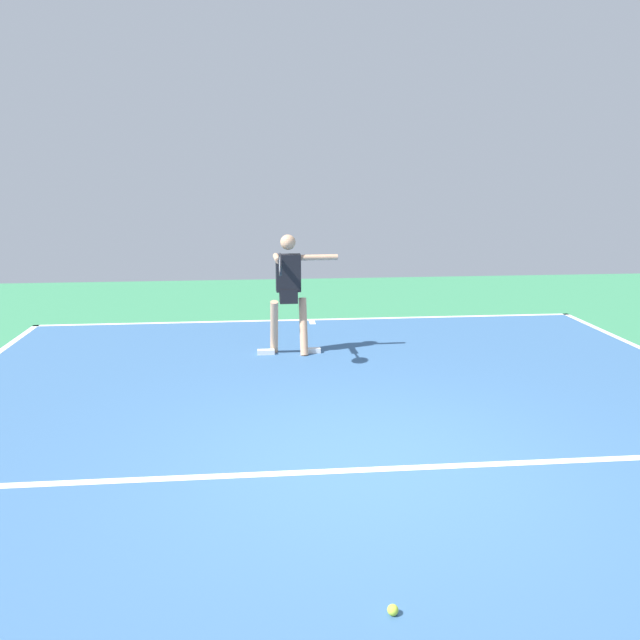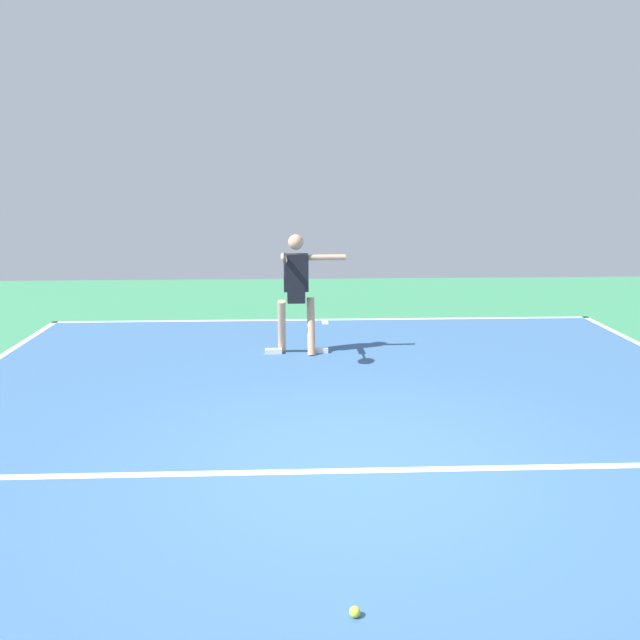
# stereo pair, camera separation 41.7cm
# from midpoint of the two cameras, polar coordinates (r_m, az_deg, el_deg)

# --- Properties ---
(ground_plane) EXTENTS (21.03, 21.03, 0.00)m
(ground_plane) POSITION_cam_midpoint_polar(r_m,az_deg,el_deg) (6.00, 2.26, -12.32)
(ground_plane) COLOR #388456
(court_surface) EXTENTS (9.39, 11.96, 0.00)m
(court_surface) POSITION_cam_midpoint_polar(r_m,az_deg,el_deg) (6.00, 2.26, -12.30)
(court_surface) COLOR #38608E
(court_surface) RESTS_ON ground_plane
(court_line_baseline_near) EXTENTS (9.39, 0.10, 0.01)m
(court_line_baseline_near) POSITION_cam_midpoint_polar(r_m,az_deg,el_deg) (11.62, -1.79, 0.02)
(court_line_baseline_near) COLOR white
(court_line_baseline_near) RESTS_ON ground_plane
(court_line_service) EXTENTS (7.04, 0.10, 0.01)m
(court_line_service) POSITION_cam_midpoint_polar(r_m,az_deg,el_deg) (5.91, 2.39, -12.68)
(court_line_service) COLOR white
(court_line_service) RESTS_ON ground_plane
(court_line_centre_mark) EXTENTS (0.10, 0.30, 0.01)m
(court_line_centre_mark) POSITION_cam_midpoint_polar(r_m,az_deg,el_deg) (11.43, -1.72, -0.19)
(court_line_centre_mark) COLOR white
(court_line_centre_mark) RESTS_ON ground_plane
(tennis_player) EXTENTS (1.14, 1.21, 1.70)m
(tennis_player) POSITION_cam_midpoint_polar(r_m,az_deg,el_deg) (9.24, -3.97, 2.82)
(tennis_player) COLOR tan
(tennis_player) RESTS_ON ground_plane
(tennis_ball_far_corner) EXTENTS (0.07, 0.07, 0.07)m
(tennis_ball_far_corner) POSITION_cam_midpoint_polar(r_m,az_deg,el_deg) (4.22, 3.19, -23.58)
(tennis_ball_far_corner) COLOR #C6E53D
(tennis_ball_far_corner) RESTS_ON ground_plane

